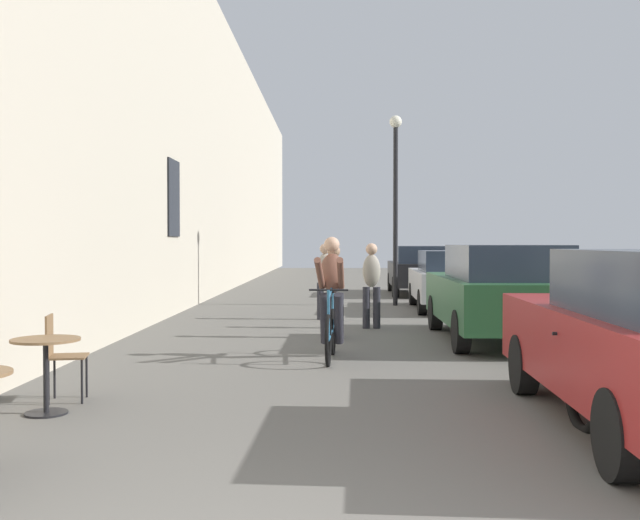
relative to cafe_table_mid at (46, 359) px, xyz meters
name	(u,v)px	position (x,y,z in m)	size (l,w,h in m)	color
building_facade_left	(170,119)	(-1.10, 10.29, 3.99)	(0.54, 68.00, 9.01)	#B7AD99
cafe_table_mid	(46,359)	(0.00, 0.00, 0.00)	(0.64, 0.64, 0.72)	black
cafe_chair_mid_toward_street	(60,351)	(-0.07, 0.56, 0.00)	(0.44, 0.44, 0.89)	black
cyclist_on_bicycle	(331,301)	(2.69, 3.44, 0.29)	(0.52, 1.76, 1.74)	black
pedestrian_near	(334,286)	(2.73, 5.65, 0.37)	(0.35, 0.25, 1.59)	#26262D
pedestrian_mid	(372,281)	(3.44, 7.07, 0.39)	(0.36, 0.27, 1.62)	#26262D
pedestrian_far	(325,277)	(2.54, 8.65, 0.38)	(0.35, 0.26, 1.61)	#26262D
street_lamp	(396,185)	(4.32, 12.19, 2.59)	(0.32, 0.32, 4.90)	black
parked_car_second	(499,291)	(5.45, 5.24, 0.30)	(1.93, 4.49, 1.59)	#23512D
parked_car_third	(450,279)	(5.51, 10.84, 0.22)	(1.81, 4.09, 1.44)	#B7B7BC
parked_car_fourth	(419,269)	(5.40, 16.23, 0.27)	(1.91, 4.33, 1.52)	black
parked_motorcycle	(622,401)	(4.95, -1.21, -0.12)	(0.62, 2.15, 0.92)	black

